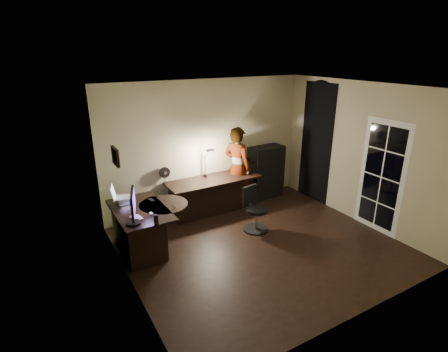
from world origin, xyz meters
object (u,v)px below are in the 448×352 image
cabinet (266,172)px  office_chair (256,210)px  desk_right (214,195)px  monitor (132,212)px  desk_left (142,230)px  person (237,167)px

cabinet → office_chair: cabinet is taller
desk_right → monitor: 2.39m
desk_left → cabinet: (3.20, 0.87, 0.21)m
desk_left → desk_right: size_ratio=0.68×
desk_right → cabinet: 1.46m
monitor → person: person is taller
monitor → person: bearing=43.4°
desk_right → office_chair: office_chair is taller
desk_right → office_chair: size_ratio=2.32×
desk_right → cabinet: size_ratio=1.64×
monitor → office_chair: size_ratio=0.66×
office_chair → person: (0.30, 1.17, 0.45)m
cabinet → person: person is taller
desk_right → monitor: (-2.00, -1.17, 0.60)m
desk_left → desk_right: bearing=22.0°
office_chair → person: size_ratio=0.49×
monitor → office_chair: monitor is taller
desk_right → monitor: size_ratio=3.53×
cabinet → monitor: 3.69m
desk_right → cabinet: (1.43, 0.15, 0.23)m
desk_left → person: person is taller
desk_right → monitor: monitor is taller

